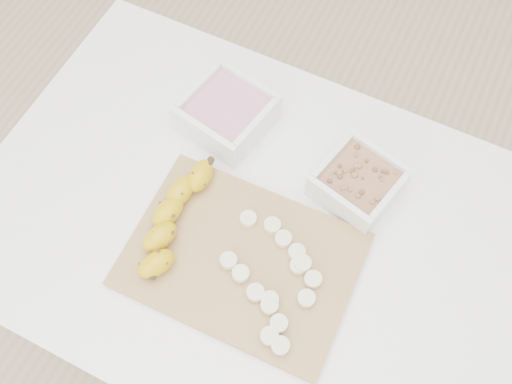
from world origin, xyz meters
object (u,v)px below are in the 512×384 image
at_px(bowl_granola, 358,182).
at_px(cutting_board, 242,260).
at_px(bowl_yogurt, 227,113).
at_px(banana, 173,219).
at_px(table, 249,240).

bearing_deg(bowl_granola, cutting_board, -120.21).
distance_m(bowl_yogurt, banana, 0.24).
relative_size(bowl_yogurt, banana, 0.75).
distance_m(table, cutting_board, 0.13).
height_order(table, bowl_granola, bowl_granola).
bearing_deg(bowl_yogurt, bowl_granola, -5.47).
bearing_deg(bowl_yogurt, cutting_board, -57.74).
distance_m(table, bowl_granola, 0.24).
distance_m(bowl_granola, banana, 0.33).
bearing_deg(banana, bowl_granola, 46.00).
bearing_deg(bowl_granola, bowl_yogurt, 174.53).
bearing_deg(bowl_granola, banana, -141.05).
xyz_separation_m(table, cutting_board, (0.02, -0.07, 0.10)).
bearing_deg(cutting_board, table, 107.83).
xyz_separation_m(table, bowl_granola, (0.15, 0.14, 0.13)).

